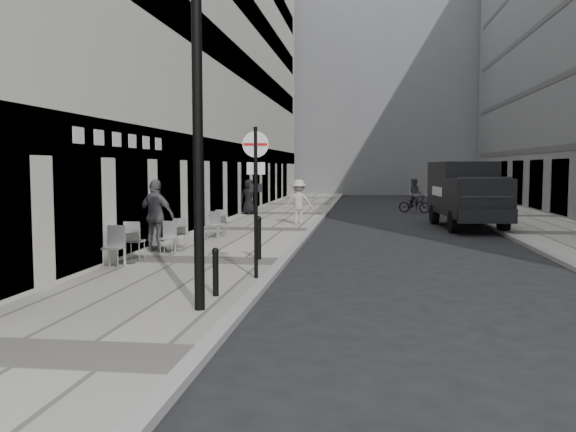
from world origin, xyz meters
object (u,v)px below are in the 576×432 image
(cyclist, at_px, (415,199))
(panel_van, at_px, (466,191))
(sign_post, at_px, (256,182))
(lamppost, at_px, (197,83))

(cyclist, bearing_deg, panel_van, -56.50)
(panel_van, bearing_deg, sign_post, -121.44)
(panel_van, distance_m, cyclist, 7.99)
(panel_van, relative_size, cyclist, 3.14)
(lamppost, xyz_separation_m, cyclist, (5.20, 23.18, -3.04))
(lamppost, bearing_deg, panel_van, 66.79)
(sign_post, xyz_separation_m, cyclist, (4.80, 20.27, -1.42))
(lamppost, height_order, cyclist, lamppost)
(cyclist, bearing_deg, sign_post, -79.86)
(panel_van, height_order, cyclist, panel_van)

